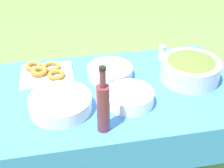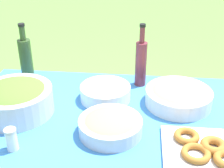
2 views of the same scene
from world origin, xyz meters
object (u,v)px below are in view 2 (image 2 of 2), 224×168
(pasta_bowl, at_px, (179,96))
(bread_bowl, at_px, (111,125))
(salad_bowl, at_px, (15,98))
(wine_bottle, at_px, (141,62))
(plate_stack, at_px, (105,93))
(donut_platter, at_px, (204,148))
(olive_oil_bottle, at_px, (26,57))

(pasta_bowl, distance_m, bread_bowl, 0.40)
(salad_bowl, xyz_separation_m, wine_bottle, (0.56, 0.34, 0.06))
(salad_bowl, height_order, plate_stack, salad_bowl)
(donut_platter, bearing_deg, plate_stack, 139.48)
(donut_platter, distance_m, plate_stack, 0.56)
(plate_stack, height_order, bread_bowl, bread_bowl)
(bread_bowl, bearing_deg, donut_platter, -13.41)
(pasta_bowl, distance_m, plate_stack, 0.36)
(pasta_bowl, bearing_deg, wine_bottle, 135.15)
(donut_platter, bearing_deg, salad_bowl, 166.13)
(bread_bowl, bearing_deg, pasta_bowl, 41.05)
(salad_bowl, bearing_deg, plate_stack, 22.16)
(bread_bowl, bearing_deg, plate_stack, 101.40)
(salad_bowl, distance_m, bread_bowl, 0.47)
(plate_stack, bearing_deg, wine_bottle, 46.04)
(pasta_bowl, distance_m, olive_oil_bottle, 0.86)
(donut_platter, xyz_separation_m, olive_oil_bottle, (-0.89, 0.57, 0.10))
(plate_stack, bearing_deg, pasta_bowl, -1.99)
(pasta_bowl, bearing_deg, plate_stack, 178.01)
(wine_bottle, distance_m, bread_bowl, 0.47)
(salad_bowl, height_order, olive_oil_bottle, olive_oil_bottle)
(salad_bowl, relative_size, pasta_bowl, 1.07)
(plate_stack, distance_m, wine_bottle, 0.26)
(plate_stack, height_order, olive_oil_bottle, olive_oil_bottle)
(olive_oil_bottle, bearing_deg, wine_bottle, -2.87)
(donut_platter, bearing_deg, wine_bottle, 115.46)
(donut_platter, height_order, bread_bowl, bread_bowl)
(wine_bottle, bearing_deg, plate_stack, -133.96)
(donut_platter, bearing_deg, olive_oil_bottle, 147.52)
(salad_bowl, relative_size, plate_stack, 1.37)
(donut_platter, distance_m, bread_bowl, 0.38)
(olive_oil_bottle, relative_size, bread_bowl, 1.16)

